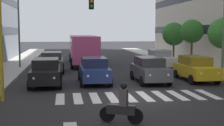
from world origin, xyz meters
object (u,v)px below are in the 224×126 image
traffic_light_gantry (28,26)px  car_3 (46,72)px  car_1 (150,69)px  car_2 (94,70)px  motorcycle_with_rider (122,106)px  car_row2_1 (52,62)px  bus_behind_traffic (83,47)px  street_tree_3 (174,34)px  street_tree_1 (224,33)px  street_lamp_right (25,18)px  street_lamp_left (219,22)px  car_row2_0 (160,59)px  car_0 (196,68)px  street_tree_2 (192,31)px

traffic_light_gantry → car_3: bearing=-97.0°
car_1 → traffic_light_gantry: size_ratio=0.81×
car_2 → motorcycle_with_rider: size_ratio=2.80×
car_row2_1 → traffic_light_gantry: bearing=86.5°
bus_behind_traffic → street_tree_3: (-10.33, -1.54, 1.28)m
street_tree_3 → street_tree_1: bearing=91.1°
street_lamp_right → traffic_light_gantry: bearing=97.3°
street_lamp_left → street_tree_1: size_ratio=1.50×
car_1 → car_row2_0: (-3.18, -8.07, 0.00)m
car_0 → street_lamp_left: 4.09m
street_tree_3 → car_row2_0: bearing=59.8°
street_tree_3 → car_0: bearing=76.9°
street_tree_1 → car_1: bearing=23.1°
car_row2_0 → traffic_light_gantry: 16.89m
car_row2_0 → motorcycle_with_rider: (6.78, 17.38, -0.24)m
car_3 → street_tree_2: (-13.39, -8.79, 2.56)m
car_0 → car_row2_1: bearing=-31.8°
street_lamp_left → street_tree_3: (-1.03, -12.63, -1.04)m
car_2 → car_row2_0: same height
car_row2_0 → street_tree_2: 4.20m
car_2 → car_row2_1: 6.92m
bus_behind_traffic → motorcycle_with_rider: bus_behind_traffic is taller
car_3 → car_row2_0: (-10.08, -8.34, 0.00)m
car_row2_1 → street_tree_3: size_ratio=1.03×
street_lamp_left → street_tree_2: (-0.95, -7.25, -0.73)m
bus_behind_traffic → street_lamp_right: size_ratio=1.44×
car_0 → car_2: same height
car_2 → car_row2_0: 10.50m
car_row2_1 → car_1: bearing=136.4°
car_3 → street_lamp_right: street_lamp_right is taller
car_2 → motorcycle_with_rider: (-0.16, 9.51, -0.24)m
car_3 → car_row2_1: (-0.14, -6.71, 0.00)m
street_tree_1 → street_tree_3: 11.01m
car_row2_1 → street_lamp_right: 5.44m
car_1 → car_row2_1: bearing=-43.6°
bus_behind_traffic → street_tree_3: bearing=-171.5°
traffic_light_gantry → street_tree_2: (-13.93, -13.26, -0.28)m
motorcycle_with_rider → street_lamp_left: street_lamp_left is taller
bus_behind_traffic → street_lamp_right: 6.81m
bus_behind_traffic → street_tree_2: bearing=159.5°
car_1 → car_2: size_ratio=1.00×
car_3 → street_tree_3: 19.67m
motorcycle_with_rider → street_lamp_right: street_lamp_right is taller
car_1 → car_row2_1: 9.34m
car_2 → traffic_light_gantry: bearing=53.3°
car_0 → motorcycle_with_rider: car_0 is taller
car_row2_0 → car_row2_1: bearing=9.3°
car_1 → car_row2_1: (6.76, -6.44, 0.00)m
street_tree_2 → bus_behind_traffic: bearing=-20.5°
car_1 → bus_behind_traffic: bearing=-73.0°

